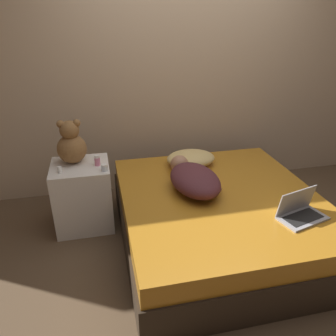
{
  "coord_description": "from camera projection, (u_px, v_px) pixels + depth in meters",
  "views": [
    {
      "loc": [
        -0.94,
        -2.21,
        1.84
      ],
      "look_at": [
        -0.4,
        0.23,
        0.64
      ],
      "focal_mm": 35.0,
      "sensor_mm": 36.0,
      "label": 1
    }
  ],
  "objects": [
    {
      "name": "bed",
      "position": [
        219.0,
        218.0,
        2.82
      ],
      "size": [
        1.64,
        1.8,
        0.46
      ],
      "color": "#2D2319",
      "rests_on": "ground_plane"
    },
    {
      "name": "teddy_bear",
      "position": [
        71.0,
        144.0,
        2.87
      ],
      "size": [
        0.26,
        0.26,
        0.39
      ],
      "color": "brown",
      "rests_on": "nightstand"
    },
    {
      "name": "bottle_clear",
      "position": [
        104.0,
        168.0,
        2.78
      ],
      "size": [
        0.05,
        0.05,
        0.06
      ],
      "color": "silver",
      "rests_on": "nightstand"
    },
    {
      "name": "nightstand",
      "position": [
        83.0,
        195.0,
        3.02
      ],
      "size": [
        0.51,
        0.48,
        0.62
      ],
      "color": "silver",
      "rests_on": "ground_plane"
    },
    {
      "name": "wall_back",
      "position": [
        185.0,
        69.0,
        3.4
      ],
      "size": [
        8.0,
        0.06,
        2.6
      ],
      "color": "tan",
      "rests_on": "ground_plane"
    },
    {
      "name": "person_lying",
      "position": [
        194.0,
        178.0,
        2.77
      ],
      "size": [
        0.45,
        0.76,
        0.2
      ],
      "rotation": [
        0.0,
        0.0,
        0.11
      ],
      "color": "#4C2328",
      "rests_on": "bed"
    },
    {
      "name": "bottle_pink",
      "position": [
        97.0,
        160.0,
        2.87
      ],
      "size": [
        0.05,
        0.05,
        0.09
      ],
      "color": "pink",
      "rests_on": "nightstand"
    },
    {
      "name": "pillow",
      "position": [
        191.0,
        158.0,
        3.22
      ],
      "size": [
        0.48,
        0.36,
        0.14
      ],
      "color": "tan",
      "rests_on": "bed"
    },
    {
      "name": "laptop",
      "position": [
        300.0,
        211.0,
        2.4
      ],
      "size": [
        0.39,
        0.29,
        0.21
      ],
      "rotation": [
        0.0,
        0.0,
        0.26
      ],
      "color": "#9E9EA3",
      "rests_on": "bed"
    },
    {
      "name": "ground_plane",
      "position": [
        217.0,
        239.0,
        2.92
      ],
      "size": [
        12.0,
        12.0,
        0.0
      ],
      "primitive_type": "plane",
      "color": "brown"
    },
    {
      "name": "bottle_white",
      "position": [
        60.0,
        170.0,
        2.74
      ],
      "size": [
        0.04,
        0.04,
        0.06
      ],
      "color": "white",
      "rests_on": "nightstand"
    }
  ]
}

